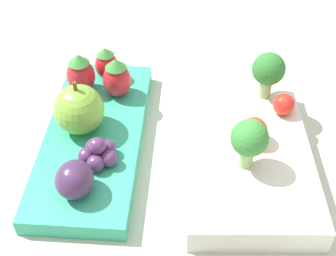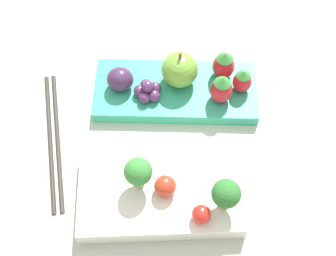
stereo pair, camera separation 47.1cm
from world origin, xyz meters
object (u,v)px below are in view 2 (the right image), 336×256
broccoli_floret_0 (138,172)px  strawberry_1 (224,65)px  bento_box_savoury (159,191)px  cherry_tomato_0 (201,214)px  chopsticks_pair (53,139)px  strawberry_0 (242,81)px  broccoli_floret_1 (226,194)px  apple (180,70)px  plum (120,79)px  grape_cluster (148,91)px  cherry_tomato_1 (165,186)px  bento_box_fruit (176,91)px  strawberry_2 (221,89)px

broccoli_floret_0 → strawberry_1: size_ratio=1.09×
bento_box_savoury → cherry_tomato_0: (-0.05, 0.03, 0.02)m
broccoli_floret_0 → chopsticks_pair: broccoli_floret_0 is taller
chopsticks_pair → strawberry_0: bearing=-159.6°
chopsticks_pair → broccoli_floret_1: bearing=159.9°
strawberry_0 → strawberry_1: size_ratio=0.84×
apple → plum: bearing=11.8°
bento_box_savoury → cherry_tomato_0: size_ratio=9.38×
broccoli_floret_1 → grape_cluster: size_ratio=1.37×
apple → chopsticks_pair: size_ratio=0.28×
strawberry_0 → cherry_tomato_1: bearing=60.9°
strawberry_0 → grape_cluster: strawberry_0 is taller
bento_box_savoury → apple: size_ratio=3.61×
bento_box_fruit → broccoli_floret_0: 0.16m
strawberry_1 → broccoli_floret_1: bearing=91.6°
cherry_tomato_0 → strawberry_0: 0.20m
broccoli_floret_0 → apple: broccoli_floret_0 is taller
cherry_tomato_1 → strawberry_2: strawberry_2 is taller
bento_box_savoury → broccoli_floret_0: 0.05m
bento_box_fruit → cherry_tomato_1: bearing=89.8°
broccoli_floret_0 → apple: size_ratio=0.87×
strawberry_1 → chopsticks_pair: (0.22, 0.11, -0.04)m
broccoli_floret_0 → broccoli_floret_1: bearing=169.6°
broccoli_floret_0 → cherry_tomato_0: (-0.08, 0.04, -0.02)m
broccoli_floret_0 → strawberry_0: (-0.12, -0.16, -0.02)m
bento_box_savoury → broccoli_floret_1: size_ratio=4.10×
bento_box_fruit → plum: (0.08, 0.00, 0.03)m
strawberry_0 → chopsticks_pair: 0.26m
cherry_tomato_0 → strawberry_0: bearing=-103.4°
cherry_tomato_1 → apple: bearing=-91.6°
broccoli_floret_0 → bento_box_fruit: bearing=-102.1°
strawberry_2 → grape_cluster: 0.10m
bento_box_savoury → cherry_tomato_1: (-0.01, 0.00, 0.03)m
broccoli_floret_0 → grape_cluster: (0.00, -0.13, -0.03)m
apple → strawberry_0: size_ratio=1.48×
cherry_tomato_0 → cherry_tomato_1: 0.05m
broccoli_floret_0 → chopsticks_pair: size_ratio=0.24×
cherry_tomato_1 → grape_cluster: cherry_tomato_1 is taller
bento_box_savoury → cherry_tomato_0: bearing=146.2°
strawberry_2 → strawberry_0: bearing=-147.3°
strawberry_2 → grape_cluster: strawberry_2 is taller
broccoli_floret_1 → apple: size_ratio=0.88×
apple → strawberry_2: apple is taller
grape_cluster → broccoli_floret_0: bearing=91.9°
bento_box_fruit → chopsticks_pair: 0.18m
cherry_tomato_1 → apple: size_ratio=0.45×
bento_box_savoury → grape_cluster: bearing=-78.2°
strawberry_1 → bento_box_savoury: bearing=68.2°
plum → strawberry_1: bearing=-167.3°
cherry_tomato_1 → strawberry_2: size_ratio=0.57×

